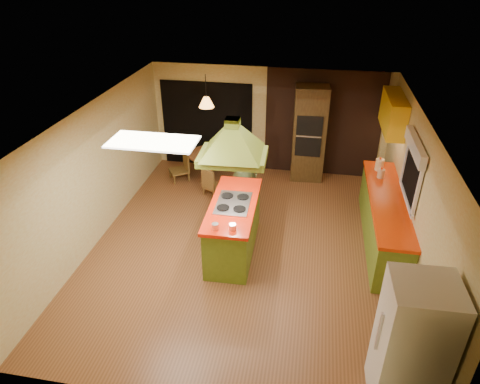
% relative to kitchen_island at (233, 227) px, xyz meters
% --- Properties ---
extents(ground, '(6.50, 6.50, 0.00)m').
position_rel_kitchen_island_xyz_m(ground, '(0.20, 0.15, -0.49)').
color(ground, brown).
rests_on(ground, ground).
extents(room_walls, '(5.50, 6.50, 6.50)m').
position_rel_kitchen_island_xyz_m(room_walls, '(0.20, 0.15, 0.76)').
color(room_walls, beige).
rests_on(room_walls, ground).
extents(ceiling_plane, '(6.50, 6.50, 0.00)m').
position_rel_kitchen_island_xyz_m(ceiling_plane, '(0.20, 0.15, 2.01)').
color(ceiling_plane, silver).
rests_on(ceiling_plane, room_walls).
extents(brick_panel, '(2.64, 0.03, 2.50)m').
position_rel_kitchen_island_xyz_m(brick_panel, '(1.45, 3.38, 0.76)').
color(brick_panel, '#381E14').
rests_on(brick_panel, ground).
extents(nook_opening, '(2.20, 0.03, 2.10)m').
position_rel_kitchen_island_xyz_m(nook_opening, '(-1.30, 3.38, 0.56)').
color(nook_opening, black).
rests_on(nook_opening, ground).
extents(right_counter, '(0.62, 3.05, 0.92)m').
position_rel_kitchen_island_xyz_m(right_counter, '(2.65, 0.75, -0.03)').
color(right_counter, olive).
rests_on(right_counter, ground).
extents(upper_cabinets, '(0.34, 1.40, 0.70)m').
position_rel_kitchen_island_xyz_m(upper_cabinets, '(2.77, 2.35, 1.46)').
color(upper_cabinets, yellow).
rests_on(upper_cabinets, room_walls).
extents(window_right, '(0.12, 1.35, 1.06)m').
position_rel_kitchen_island_xyz_m(window_right, '(2.90, 0.55, 1.28)').
color(window_right, black).
rests_on(window_right, room_walls).
extents(fluor_panel, '(1.20, 0.60, 0.03)m').
position_rel_kitchen_island_xyz_m(fluor_panel, '(-0.90, -1.05, 1.99)').
color(fluor_panel, white).
rests_on(fluor_panel, ceiling_plane).
extents(kitchen_island, '(0.83, 1.97, 0.99)m').
position_rel_kitchen_island_xyz_m(kitchen_island, '(0.00, 0.00, 0.00)').
color(kitchen_island, olive).
rests_on(kitchen_island, ground).
extents(range_hood, '(1.11, 0.82, 0.80)m').
position_rel_kitchen_island_xyz_m(range_hood, '(0.00, 0.00, 1.76)').
color(range_hood, '#586419').
rests_on(range_hood, ceiling_plane).
extents(man, '(0.74, 0.56, 1.81)m').
position_rel_kitchen_island_xyz_m(man, '(-0.05, 1.32, 0.41)').
color(man, '#434E29').
rests_on(man, ground).
extents(refrigerator, '(0.75, 0.71, 1.77)m').
position_rel_kitchen_island_xyz_m(refrigerator, '(2.54, -2.54, 0.39)').
color(refrigerator, white).
rests_on(refrigerator, ground).
extents(wall_oven, '(0.77, 0.64, 2.21)m').
position_rel_kitchen_island_xyz_m(wall_oven, '(1.16, 3.09, 0.61)').
color(wall_oven, '#4F3719').
rests_on(wall_oven, ground).
extents(dining_table, '(0.93, 0.93, 0.70)m').
position_rel_kitchen_island_xyz_m(dining_table, '(-1.07, 2.52, -0.00)').
color(dining_table, brown).
rests_on(dining_table, ground).
extents(chair_left, '(0.57, 0.57, 0.75)m').
position_rel_kitchen_island_xyz_m(chair_left, '(-1.77, 2.42, -0.12)').
color(chair_left, brown).
rests_on(chair_left, ground).
extents(chair_near, '(0.50, 0.50, 0.67)m').
position_rel_kitchen_island_xyz_m(chair_near, '(-0.82, 1.87, -0.16)').
color(chair_near, brown).
rests_on(chair_near, ground).
extents(pendant_lamp, '(0.35, 0.35, 0.21)m').
position_rel_kitchen_island_xyz_m(pendant_lamp, '(-1.07, 2.52, 1.41)').
color(pendant_lamp, '#FF9E3F').
rests_on(pendant_lamp, ceiling_plane).
extents(canister_large, '(0.17, 0.17, 0.24)m').
position_rel_kitchen_island_xyz_m(canister_large, '(2.60, 1.86, 0.55)').
color(canister_large, '#F8EEC7').
rests_on(canister_large, right_counter).
extents(canister_medium, '(0.17, 0.17, 0.21)m').
position_rel_kitchen_island_xyz_m(canister_medium, '(2.60, 1.88, 0.53)').
color(canister_medium, '#FBF1CA').
rests_on(canister_medium, right_counter).
extents(canister_small, '(0.15, 0.15, 0.18)m').
position_rel_kitchen_island_xyz_m(canister_small, '(2.60, 1.53, 0.52)').
color(canister_small, beige).
rests_on(canister_small, right_counter).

